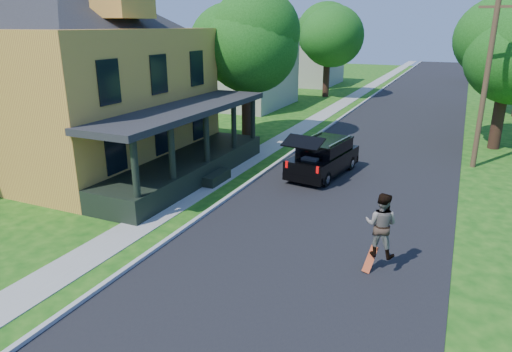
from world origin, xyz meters
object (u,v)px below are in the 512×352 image
at_px(skateboarder, 381,225).
at_px(utility_pole_near, 486,82).
at_px(black_suv, 323,157).
at_px(tree_right_near, 510,39).

bearing_deg(skateboarder, utility_pole_near, -98.85).
relative_size(black_suv, skateboarder, 2.66).
height_order(black_suv, skateboarder, skateboarder).
distance_m(black_suv, utility_pole_near, 8.00).
distance_m(skateboarder, utility_pole_near, 12.03).
bearing_deg(utility_pole_near, tree_right_near, 88.63).
bearing_deg(skateboarder, tree_right_near, -99.18).
relative_size(black_suv, utility_pole_near, 0.62).
distance_m(black_suv, tree_right_near, 11.94).
xyz_separation_m(black_suv, tree_right_near, (7.06, 8.32, 4.86)).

